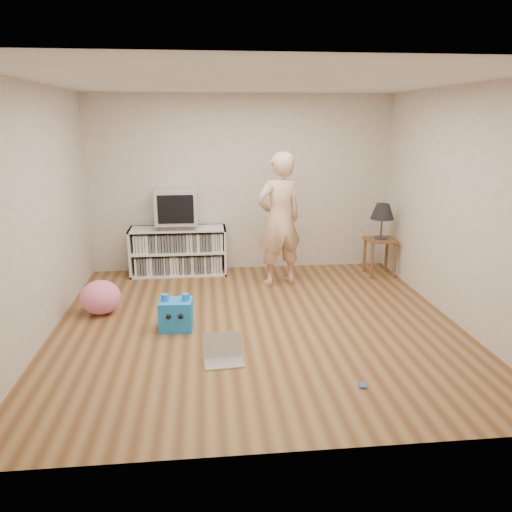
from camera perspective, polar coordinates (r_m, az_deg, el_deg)
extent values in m
plane|color=brown|center=(5.68, 0.12, -7.80)|extent=(4.50, 4.50, 0.00)
cube|color=#BEB3A7|center=(7.52, -1.72, 8.24)|extent=(4.50, 0.02, 2.60)
cube|color=#BEB3A7|center=(3.14, 4.52, -2.05)|extent=(4.50, 0.02, 2.60)
cube|color=#BEB3A7|center=(5.54, -23.76, 4.35)|extent=(0.02, 4.50, 2.60)
cube|color=#BEB3A7|center=(5.98, 22.21, 5.23)|extent=(0.02, 4.50, 2.60)
cube|color=white|center=(5.23, 0.14, 19.37)|extent=(4.50, 4.50, 0.01)
cube|color=white|center=(7.67, -8.78, 0.97)|extent=(1.40, 0.03, 0.70)
cube|color=white|center=(7.53, -14.06, 0.42)|extent=(0.03, 0.45, 0.70)
cube|color=white|center=(7.46, -3.59, 0.72)|extent=(0.03, 0.45, 0.70)
cube|color=white|center=(7.56, -8.75, -1.89)|extent=(1.40, 0.45, 0.03)
cube|color=white|center=(7.46, -8.85, 0.57)|extent=(1.34, 0.45, 0.03)
cube|color=white|center=(7.39, -8.96, 3.08)|extent=(1.40, 0.45, 0.03)
cube|color=silver|center=(7.46, -8.85, 0.57)|extent=(1.26, 0.36, 0.64)
cube|color=gray|center=(7.38, -8.98, 3.46)|extent=(0.45, 0.35, 0.07)
cube|color=#AAAAAF|center=(7.32, -9.07, 5.64)|extent=(0.60, 0.52, 0.50)
cube|color=black|center=(7.06, -9.17, 5.28)|extent=(0.50, 0.01, 0.40)
cylinder|color=brown|center=(7.35, 13.11, -0.61)|extent=(0.04, 0.04, 0.52)
cylinder|color=brown|center=(7.47, 15.57, -0.53)|extent=(0.04, 0.04, 0.52)
cylinder|color=brown|center=(7.66, 12.29, 0.09)|extent=(0.04, 0.04, 0.52)
cylinder|color=brown|center=(7.77, 14.68, 0.16)|extent=(0.04, 0.04, 0.52)
cube|color=brown|center=(7.50, 14.05, 1.81)|extent=(0.42, 0.42, 0.03)
cylinder|color=#333333|center=(7.49, 14.06, 2.01)|extent=(0.18, 0.18, 0.02)
cylinder|color=#333333|center=(7.45, 14.15, 3.30)|extent=(0.02, 0.02, 0.32)
imported|color=beige|center=(6.79, 2.66, 4.15)|extent=(0.77, 0.63, 1.83)
cube|color=silver|center=(4.84, -3.72, -12.05)|extent=(0.39, 0.28, 0.02)
cube|color=silver|center=(4.90, -3.92, -10.07)|extent=(0.37, 0.10, 0.24)
cube|color=black|center=(4.90, -3.92, -10.07)|extent=(0.33, 0.08, 0.19)
cube|color=#4054AA|center=(4.56, 12.08, -14.26)|extent=(0.08, 0.10, 0.02)
cube|color=#1882F5|center=(5.56, -9.11, -6.65)|extent=(0.37, 0.30, 0.33)
cylinder|color=#1882F5|center=(5.51, -10.36, -4.68)|extent=(0.08, 0.08, 0.07)
cylinder|color=#1882F5|center=(5.48, -8.04, -4.67)|extent=(0.08, 0.08, 0.07)
sphere|color=black|center=(5.43, -9.98, -6.86)|extent=(0.06, 0.06, 0.06)
sphere|color=black|center=(5.41, -8.61, -6.86)|extent=(0.06, 0.06, 0.06)
ellipsoid|color=pink|center=(6.19, -17.35, -4.53)|extent=(0.55, 0.55, 0.40)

